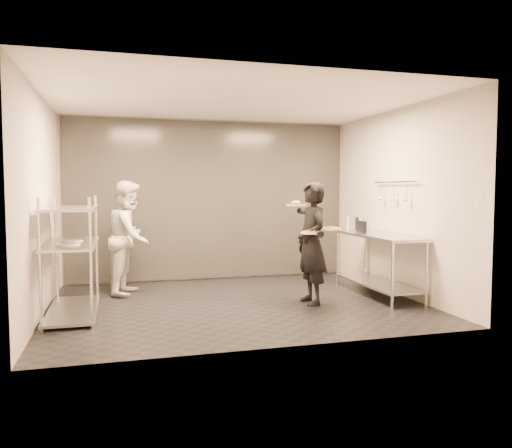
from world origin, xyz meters
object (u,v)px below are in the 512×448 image
object	(u,v)px
pass_rack	(72,254)
bottle_dark	(357,224)
pizza_plate_far	(331,229)
chef	(130,237)
pizza_plate_near	(312,232)
prep_counter	(378,254)
bottle_clear	(362,224)
waiter	(312,243)
bottle_green	(348,223)
salad_plate	(296,204)
pos_monitor	(362,227)

from	to	relation	value
pass_rack	bottle_dark	world-z (taller)	pass_rack
pizza_plate_far	bottle_dark	world-z (taller)	bottle_dark
chef	pizza_plate_near	distance (m)	2.81
prep_counter	pizza_plate_near	size ratio (longest dim) A/B	5.96
bottle_clear	waiter	bearing A→B (deg)	-146.29
prep_counter	chef	bearing A→B (deg)	162.97
prep_counter	pizza_plate_far	distance (m)	1.17
pizza_plate_near	bottle_clear	size ratio (longest dim) A/B	1.34
bottle_green	bottle_dark	bearing A→B (deg)	5.35
pass_rack	salad_plate	size ratio (longest dim) A/B	5.61
waiter	salad_plate	distance (m)	0.64
pass_rack	pizza_plate_far	xyz separation A→B (m)	(3.35, -0.46, 0.29)
pizza_plate_near	bottle_dark	distance (m)	1.82
prep_counter	bottle_clear	xyz separation A→B (m)	(-0.02, 0.50, 0.41)
bottle_clear	pizza_plate_far	bearing A→B (deg)	-135.06
salad_plate	bottle_dark	size ratio (longest dim) A/B	1.37
bottle_clear	bottle_dark	bearing A→B (deg)	76.82
waiter	salad_plate	xyz separation A→B (m)	(-0.11, 0.34, 0.54)
prep_counter	chef	size ratio (longest dim) A/B	1.05
pos_monitor	pizza_plate_near	bearing A→B (deg)	-141.86
pizza_plate_far	bottle_dark	bearing A→B (deg)	50.70
waiter	bottle_clear	world-z (taller)	waiter
pizza_plate_far	prep_counter	bearing A→B (deg)	25.36
prep_counter	pos_monitor	bearing A→B (deg)	112.21
chef	bottle_dark	world-z (taller)	chef
pass_rack	waiter	distance (m)	3.16
prep_counter	pass_rack	bearing A→B (deg)	-179.97
prep_counter	salad_plate	xyz separation A→B (m)	(-1.29, 0.06, 0.75)
pass_rack	salad_plate	distance (m)	3.10
salad_plate	pos_monitor	size ratio (longest dim) A/B	1.12
prep_counter	bottle_green	bearing A→B (deg)	98.13
pass_rack	waiter	bearing A→B (deg)	-4.98
waiter	chef	bearing A→B (deg)	-122.34
pizza_plate_far	bottle_green	xyz separation A→B (m)	(0.87, 1.25, -0.02)
pass_rack	pizza_plate_near	world-z (taller)	pass_rack
waiter	salad_plate	bearing A→B (deg)	-164.50
pizza_plate_near	bottle_clear	bearing A→B (deg)	37.77
prep_counter	bottle_green	xyz separation A→B (m)	(-0.11, 0.78, 0.41)
chef	pizza_plate_far	world-z (taller)	chef
waiter	chef	world-z (taller)	chef
salad_plate	pass_rack	bearing A→B (deg)	-178.81
bottle_dark	pos_monitor	bearing A→B (deg)	-108.93
pass_rack	bottle_clear	distance (m)	4.35
waiter	pizza_plate_far	world-z (taller)	waiter
pass_rack	pizza_plate_far	distance (m)	3.39
waiter	bottle_clear	bearing A→B (deg)	121.09
chef	bottle_dark	xyz separation A→B (m)	(3.64, -0.30, 0.17)
bottle_green	bottle_clear	distance (m)	0.30
bottle_dark	bottle_clear	bearing A→B (deg)	-103.18
waiter	bottle_green	distance (m)	1.52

